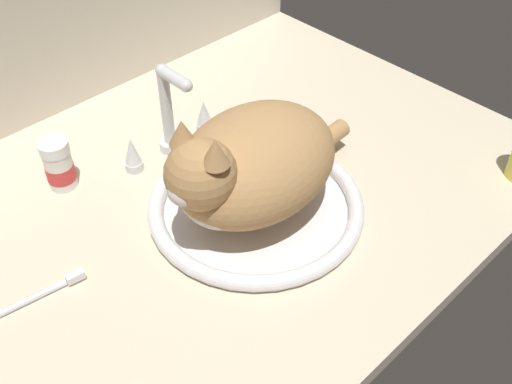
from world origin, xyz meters
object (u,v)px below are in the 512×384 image
Objects in this scene: sink_basin at (256,205)px; faucet at (170,120)px; toothbrush at (20,303)px; cat at (248,166)px; pill_bottle at (59,166)px.

faucet is at bearing 90.00° from sink_basin.
toothbrush is (-36.27, -12.46, -5.97)cm from faucet.
faucet reaches higher than sink_basin.
pill_bottle is (-17.16, 26.76, -6.26)cm from cat.
cat is at bearing -57.33° from pill_bottle.
pill_bottle is (-18.86, 5.36, -2.40)cm from faucet.
cat is 37.04cm from toothbrush.
faucet is at bearing 18.96° from toothbrush.
sink_basin is at bearing -54.71° from pill_bottle.
faucet reaches higher than pill_bottle.
toothbrush is (-17.41, -17.82, -3.57)cm from pill_bottle.
toothbrush is (-34.58, 8.94, -9.84)cm from cat.
sink_basin is 9.50cm from cat.
pill_bottle is at bearing 125.29° from sink_basin.
sink_basin is 3.80× the size of pill_bottle.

